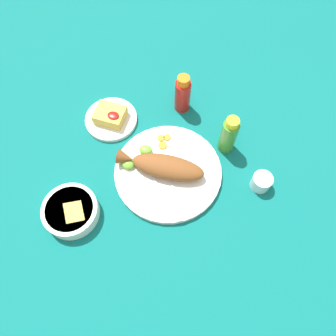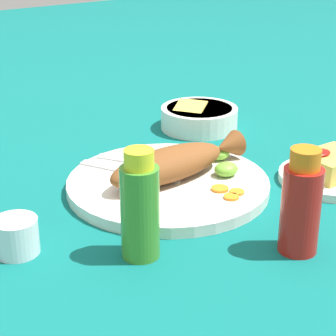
# 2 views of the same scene
# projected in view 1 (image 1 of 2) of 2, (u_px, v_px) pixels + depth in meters

# --- Properties ---
(ground_plane) EXTENTS (4.00, 4.00, 0.00)m
(ground_plane) POSITION_uv_depth(u_px,v_px,m) (168.00, 173.00, 1.02)
(ground_plane) COLOR #0C605B
(main_plate) EXTENTS (0.33, 0.33, 0.02)m
(main_plate) POSITION_uv_depth(u_px,v_px,m) (168.00, 172.00, 1.01)
(main_plate) COLOR silver
(main_plate) RESTS_ON ground_plane
(fried_fish) EXTENTS (0.27, 0.09, 0.05)m
(fried_fish) POSITION_uv_depth(u_px,v_px,m) (163.00, 166.00, 0.98)
(fried_fish) COLOR brown
(fried_fish) RESTS_ON main_plate
(fork_near) EXTENTS (0.10, 0.17, 0.00)m
(fork_near) POSITION_uv_depth(u_px,v_px,m) (175.00, 196.00, 0.96)
(fork_near) COLOR silver
(fork_near) RESTS_ON main_plate
(fork_far) EXTENTS (0.11, 0.16, 0.00)m
(fork_far) POSITION_uv_depth(u_px,v_px,m) (159.00, 196.00, 0.96)
(fork_far) COLOR silver
(fork_far) RESTS_ON main_plate
(carrot_slice_near) EXTENTS (0.02, 0.02, 0.00)m
(carrot_slice_near) POSITION_uv_depth(u_px,v_px,m) (167.00, 137.00, 1.05)
(carrot_slice_near) COLOR orange
(carrot_slice_near) RESTS_ON main_plate
(carrot_slice_mid) EXTENTS (0.03, 0.03, 0.00)m
(carrot_slice_mid) POSITION_uv_depth(u_px,v_px,m) (163.00, 145.00, 1.04)
(carrot_slice_mid) COLOR orange
(carrot_slice_mid) RESTS_ON main_plate
(carrot_slice_far) EXTENTS (0.02, 0.02, 0.00)m
(carrot_slice_far) POSITION_uv_depth(u_px,v_px,m) (161.00, 138.00, 1.05)
(carrot_slice_far) COLOR orange
(carrot_slice_far) RESTS_ON main_plate
(lime_wedge_main) EXTENTS (0.04, 0.03, 0.02)m
(lime_wedge_main) POSITION_uv_depth(u_px,v_px,m) (146.00, 150.00, 1.02)
(lime_wedge_main) COLOR #6BB233
(lime_wedge_main) RESTS_ON main_plate
(lime_wedge_side) EXTENTS (0.04, 0.03, 0.02)m
(lime_wedge_side) POSITION_uv_depth(u_px,v_px,m) (128.00, 164.00, 1.00)
(lime_wedge_side) COLOR #6BB233
(lime_wedge_side) RESTS_ON main_plate
(hot_sauce_bottle_red) EXTENTS (0.05, 0.05, 0.15)m
(hot_sauce_bottle_red) POSITION_uv_depth(u_px,v_px,m) (183.00, 94.00, 1.07)
(hot_sauce_bottle_red) COLOR #B21914
(hot_sauce_bottle_red) RESTS_ON ground_plane
(hot_sauce_bottle_green) EXTENTS (0.05, 0.05, 0.15)m
(hot_sauce_bottle_green) POSITION_uv_depth(u_px,v_px,m) (229.00, 135.00, 1.00)
(hot_sauce_bottle_green) COLOR #3D8428
(hot_sauce_bottle_green) RESTS_ON ground_plane
(salt_cup) EXTENTS (0.06, 0.06, 0.05)m
(salt_cup) POSITION_uv_depth(u_px,v_px,m) (261.00, 182.00, 0.98)
(salt_cup) COLOR silver
(salt_cup) RESTS_ON ground_plane
(side_plate_fries) EXTENTS (0.17, 0.17, 0.01)m
(side_plate_fries) POSITION_uv_depth(u_px,v_px,m) (111.00, 119.00, 1.10)
(side_plate_fries) COLOR silver
(side_plate_fries) RESTS_ON ground_plane
(fries_pile) EXTENTS (0.10, 0.08, 0.04)m
(fries_pile) POSITION_uv_depth(u_px,v_px,m) (110.00, 115.00, 1.08)
(fries_pile) COLOR gold
(fries_pile) RESTS_ON side_plate_fries
(guacamole_bowl) EXTENTS (0.16, 0.16, 0.06)m
(guacamole_bowl) POSITION_uv_depth(u_px,v_px,m) (71.00, 211.00, 0.94)
(guacamole_bowl) COLOR white
(guacamole_bowl) RESTS_ON ground_plane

